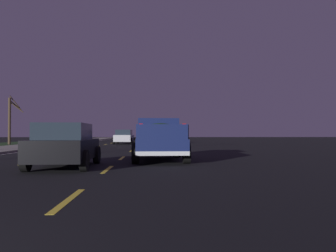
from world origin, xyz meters
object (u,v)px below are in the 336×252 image
object	(u,v)px
bare_tree_far	(10,119)
sedan_black	(65,145)
sedan_blue	(154,136)
pickup_truck	(159,138)
sedan_silver	(124,137)

from	to	relation	value
bare_tree_far	sedan_black	bearing A→B (deg)	-154.95
sedan_blue	pickup_truck	bearing A→B (deg)	-179.51
pickup_truck	sedan_blue	distance (m)	26.02
pickup_truck	sedan_blue	world-z (taller)	pickup_truck
sedan_blue	sedan_black	distance (m)	29.38
sedan_black	sedan_silver	bearing A→B (deg)	0.28
sedan_blue	sedan_black	xyz separation A→B (m)	(-29.21, 3.11, 0.00)
pickup_truck	sedan_black	size ratio (longest dim) A/B	1.24
sedan_silver	bare_tree_far	bearing A→B (deg)	94.79
pickup_truck	sedan_silver	xyz separation A→B (m)	(23.32, 3.46, -0.20)
sedan_blue	sedan_silver	world-z (taller)	same
sedan_black	bare_tree_far	bearing A→B (deg)	25.05
sedan_silver	bare_tree_far	xyz separation A→B (m)	(-0.99, 11.80, 1.88)
bare_tree_far	sedan_silver	bearing A→B (deg)	-85.21
sedan_black	sedan_silver	xyz separation A→B (m)	(26.51, 0.13, 0.00)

